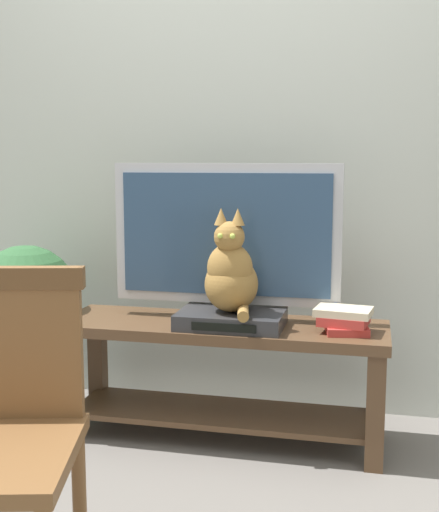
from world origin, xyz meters
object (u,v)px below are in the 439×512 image
(cat, at_px, (231,274))
(tv, at_px, (226,239))
(tv_stand, at_px, (222,360))
(book_stack, at_px, (344,320))
(media_box, at_px, (231,319))
(potted_plant, at_px, (26,310))

(cat, bearing_deg, tv, 110.15)
(tv_stand, relative_size, book_stack, 5.82)
(media_box, relative_size, potted_plant, 0.53)
(media_box, bearing_deg, book_stack, 1.60)
(media_box, distance_m, book_stack, 0.45)
(cat, bearing_deg, media_box, 94.93)
(media_box, bearing_deg, tv, 111.73)
(tv, distance_m, media_box, 0.34)
(media_box, bearing_deg, tv_stand, 133.57)
(tv_stand, height_order, media_box, media_box)
(cat, relative_size, book_stack, 1.81)
(tv, height_order, media_box, tv)
(tv_stand, height_order, tv, tv)
(media_box, bearing_deg, potted_plant, 175.48)
(media_box, relative_size, book_stack, 1.82)
(tv_stand, bearing_deg, tv, 89.98)
(tv, distance_m, potted_plant, 0.97)
(media_box, xyz_separation_m, cat, (0.00, -0.01, 0.19))
(tv, relative_size, book_stack, 4.11)
(tv, bearing_deg, book_stack, -12.55)
(cat, distance_m, book_stack, 0.48)
(tv, relative_size, potted_plant, 1.20)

